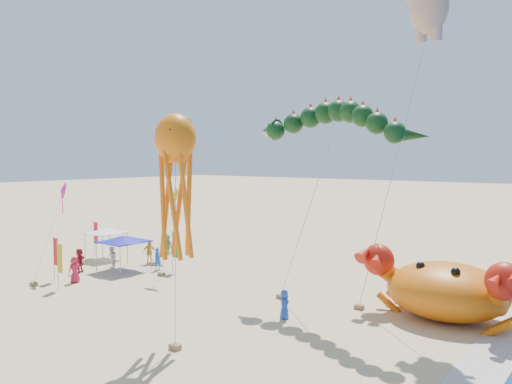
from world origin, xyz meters
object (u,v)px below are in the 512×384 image
dragon_kite (330,128)px  canopy_white (106,231)px  canopy_blue (124,239)px  octopus_kite (176,175)px  crab_inflatable (446,289)px

dragon_kite → canopy_white: (-21.90, 0.79, -7.85)m
canopy_blue → canopy_white: bearing=159.1°
dragon_kite → canopy_white: bearing=177.9°
canopy_blue → octopus_kite: bearing=-29.0°
canopy_white → octopus_kite: bearing=-27.0°
crab_inflatable → octopus_kite: size_ratio=0.81×
dragon_kite → canopy_white: size_ratio=3.85×
dragon_kite → octopus_kite: size_ratio=1.08×
octopus_kite → canopy_blue: octopus_kite is taller
crab_inflatable → canopy_white: bearing=-177.2°
dragon_kite → canopy_blue: (-17.15, -1.03, -7.85)m
canopy_blue → canopy_white: (-4.75, 1.81, -0.00)m
canopy_white → crab_inflatable: bearing=2.8°
octopus_kite → canopy_white: (-18.89, 9.64, -5.39)m
crab_inflatable → canopy_white: 27.86m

